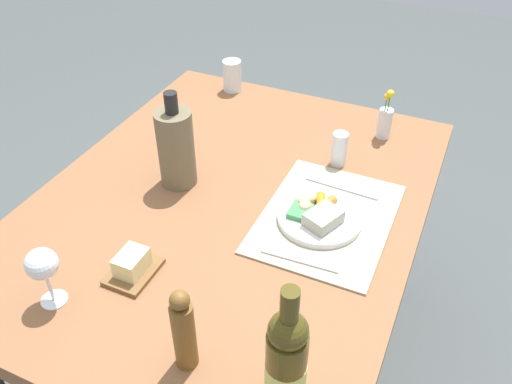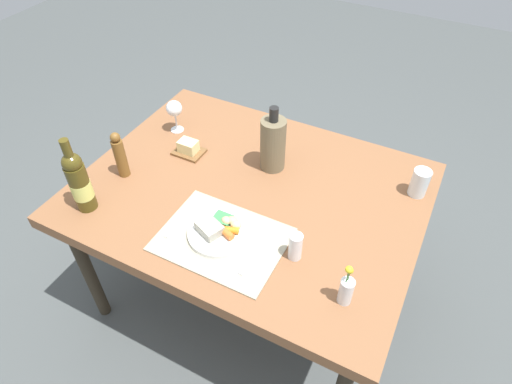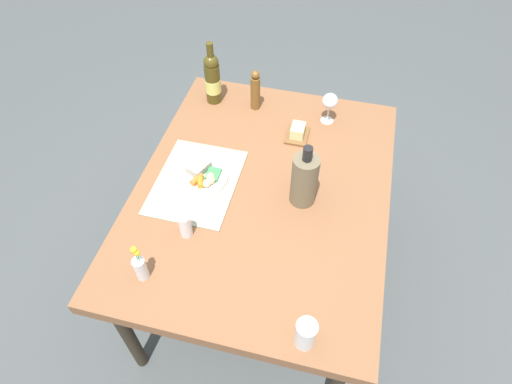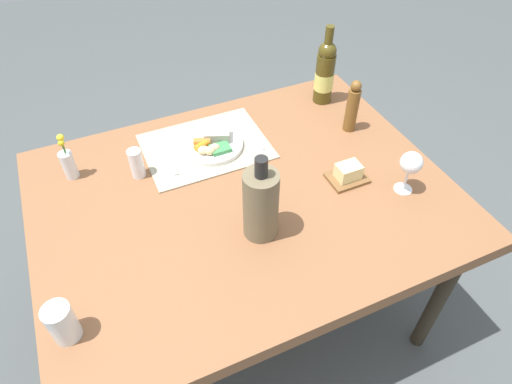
# 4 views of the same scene
# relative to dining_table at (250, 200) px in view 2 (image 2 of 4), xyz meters

# --- Properties ---
(ground_plane) EXTENTS (8.00, 8.00, 0.00)m
(ground_plane) POSITION_rel_dining_table_xyz_m (0.00, 0.00, -0.66)
(ground_plane) COLOR #474C4C
(dining_table) EXTENTS (1.36, 1.05, 0.72)m
(dining_table) POSITION_rel_dining_table_xyz_m (0.00, 0.00, 0.00)
(dining_table) COLOR brown
(dining_table) RESTS_ON ground_plane
(placemat) EXTENTS (0.45, 0.34, 0.01)m
(placemat) POSITION_rel_dining_table_xyz_m (0.03, -0.28, 0.06)
(placemat) COLOR #A19981
(placemat) RESTS_ON dining_table
(dinner_plate) EXTENTS (0.23, 0.23, 0.05)m
(dinner_plate) POSITION_rel_dining_table_xyz_m (0.01, -0.26, 0.08)
(dinner_plate) COLOR white
(dinner_plate) RESTS_ON placemat
(fork) EXTENTS (0.02, 0.20, 0.00)m
(fork) POSITION_rel_dining_table_xyz_m (-0.15, -0.27, 0.07)
(fork) COLOR silver
(fork) RESTS_ON placemat
(knife) EXTENTS (0.03, 0.22, 0.00)m
(knife) POSITION_rel_dining_table_xyz_m (0.17, -0.28, 0.07)
(knife) COLOR silver
(knife) RESTS_ON placemat
(pepper_mill) EXTENTS (0.05, 0.05, 0.21)m
(pepper_mill) POSITION_rel_dining_table_xyz_m (-0.51, -0.16, 0.16)
(pepper_mill) COLOR brown
(pepper_mill) RESTS_ON dining_table
(cooler_bottle) EXTENTS (0.10, 0.10, 0.29)m
(cooler_bottle) POSITION_rel_dining_table_xyz_m (0.02, 0.17, 0.18)
(cooler_bottle) COLOR brown
(cooler_bottle) RESTS_ON dining_table
(butter_dish) EXTENTS (0.13, 0.10, 0.06)m
(butter_dish) POSITION_rel_dining_table_xyz_m (-0.35, 0.08, 0.09)
(butter_dish) COLOR brown
(butter_dish) RESTS_ON dining_table
(wine_glass) EXTENTS (0.07, 0.07, 0.16)m
(wine_glass) POSITION_rel_dining_table_xyz_m (-0.49, 0.20, 0.17)
(wine_glass) COLOR white
(wine_glass) RESTS_ON dining_table
(wine_bottle) EXTENTS (0.08, 0.08, 0.32)m
(wine_bottle) POSITION_rel_dining_table_xyz_m (-0.51, -0.37, 0.19)
(wine_bottle) COLOR #473C13
(wine_bottle) RESTS_ON dining_table
(water_tumbler) EXTENTS (0.07, 0.07, 0.12)m
(water_tumbler) POSITION_rel_dining_table_xyz_m (0.60, 0.28, 0.11)
(water_tumbler) COLOR silver
(water_tumbler) RESTS_ON dining_table
(flower_vase) EXTENTS (0.05, 0.05, 0.17)m
(flower_vase) POSITION_rel_dining_table_xyz_m (0.50, -0.32, 0.12)
(flower_vase) COLOR silver
(flower_vase) RESTS_ON dining_table
(salt_shaker) EXTENTS (0.05, 0.05, 0.11)m
(salt_shaker) POSITION_rel_dining_table_xyz_m (0.30, -0.23, 0.11)
(salt_shaker) COLOR white
(salt_shaker) RESTS_ON dining_table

